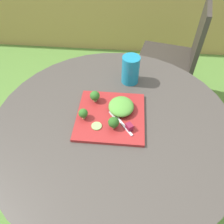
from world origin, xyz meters
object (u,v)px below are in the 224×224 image
(patio_chair, at_px, (180,51))
(drinking_glass, at_px, (130,71))
(fork, at_px, (119,120))
(salad_plate, at_px, (111,116))

(patio_chair, distance_m, drinking_glass, 0.83)
(patio_chair, distance_m, fork, 1.07)
(drinking_glass, bearing_deg, salad_plate, -106.23)
(salad_plate, xyz_separation_m, drinking_glass, (0.07, 0.25, 0.05))
(salad_plate, bearing_deg, patio_chair, 64.01)
(drinking_glass, distance_m, fork, 0.28)
(patio_chair, height_order, fork, patio_chair)
(drinking_glass, height_order, fork, drinking_glass)
(drinking_glass, xyz_separation_m, fork, (-0.03, -0.28, -0.05))
(patio_chair, xyz_separation_m, salad_plate, (-0.45, -0.93, 0.24))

